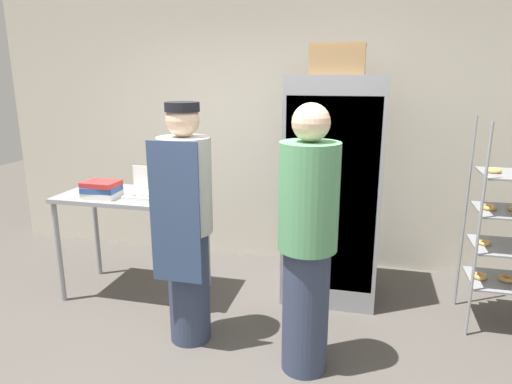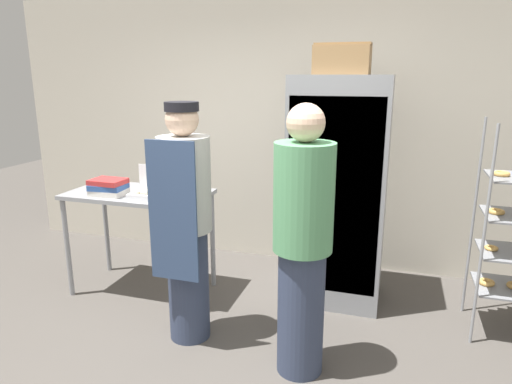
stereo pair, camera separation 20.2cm
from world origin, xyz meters
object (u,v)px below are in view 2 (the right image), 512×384
blender_pitcher (182,182)px  binder_stack (108,187)px  donut_box (148,193)px  person_customer (303,243)px  cardboard_storage_box (342,59)px  person_baker (186,222)px  refrigerator (338,191)px

blender_pitcher → binder_stack: blender_pitcher is taller
donut_box → blender_pitcher: 0.30m
binder_stack → person_customer: size_ratio=0.17×
cardboard_storage_box → person_baker: size_ratio=0.25×
blender_pitcher → person_customer: person_customer is taller
refrigerator → donut_box: refrigerator is taller
cardboard_storage_box → person_customer: bearing=-93.6°
blender_pitcher → donut_box: bearing=-144.0°
refrigerator → binder_stack: bearing=-163.2°
refrigerator → person_customer: (-0.07, -1.14, -0.06)m
donut_box → person_baker: bearing=-37.8°
binder_stack → cardboard_storage_box: 2.21m
person_baker → person_customer: 0.90m
donut_box → binder_stack: donut_box is taller
binder_stack → donut_box: bearing=0.9°
binder_stack → person_customer: (1.81, -0.58, -0.10)m
refrigerator → person_customer: bearing=-93.5°
person_baker → blender_pitcher: bearing=117.9°
cardboard_storage_box → person_customer: (-0.07, -1.06, -1.14)m
person_baker → person_customer: bearing=-9.7°
person_baker → refrigerator: bearing=46.2°
cardboard_storage_box → person_customer: cardboard_storage_box is taller
binder_stack → person_customer: bearing=-17.6°
refrigerator → donut_box: size_ratio=7.04×
refrigerator → donut_box: bearing=-159.5°
blender_pitcher → person_baker: (0.32, -0.60, -0.13)m
blender_pitcher → binder_stack: bearing=-163.8°
blender_pitcher → person_baker: size_ratio=0.15×
person_customer → cardboard_storage_box: bearing=86.4°
donut_box → binder_stack: size_ratio=0.93×
refrigerator → person_baker: (-0.95, -0.99, -0.05)m
refrigerator → binder_stack: 1.97m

